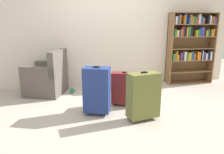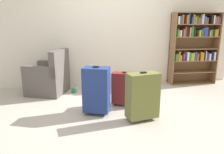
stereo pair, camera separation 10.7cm
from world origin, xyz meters
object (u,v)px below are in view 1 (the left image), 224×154
(armchair, at_px, (47,79))
(mug, at_px, (72,91))
(bookshelf, at_px, (191,44))
(suitcase_olive, at_px, (143,95))
(suitcase_dark_red, at_px, (124,88))
(suitcase_navy_blue, at_px, (97,90))

(armchair, distance_m, mug, 0.55)
(bookshelf, relative_size, mug, 13.72)
(armchair, distance_m, suitcase_olive, 2.15)
(bookshelf, xyz_separation_m, suitcase_dark_red, (-1.88, -1.20, -0.62))
(bookshelf, bearing_deg, suitcase_navy_blue, -148.03)
(mug, relative_size, suitcase_olive, 0.16)
(suitcase_olive, bearing_deg, suitcase_navy_blue, 153.76)
(bookshelf, relative_size, suitcase_olive, 2.22)
(bookshelf, xyz_separation_m, mug, (-2.79, -0.37, -0.89))
(mug, height_order, suitcase_olive, suitcase_olive)
(armchair, bearing_deg, mug, -6.80)
(armchair, bearing_deg, bookshelf, 5.53)
(armchair, height_order, suitcase_navy_blue, armchair)
(suitcase_navy_blue, bearing_deg, mug, 110.41)
(mug, xyz_separation_m, suitcase_olive, (1.06, -1.43, 0.34))
(armchair, bearing_deg, suitcase_navy_blue, -52.59)
(armchair, distance_m, suitcase_dark_red, 1.65)
(mug, xyz_separation_m, suitcase_dark_red, (0.91, -0.82, 0.27))
(bookshelf, xyz_separation_m, suitcase_olive, (-1.73, -1.81, -0.56))
(armchair, relative_size, mug, 7.50)
(suitcase_dark_red, bearing_deg, armchair, 147.72)
(suitcase_olive, relative_size, suitcase_dark_red, 1.22)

